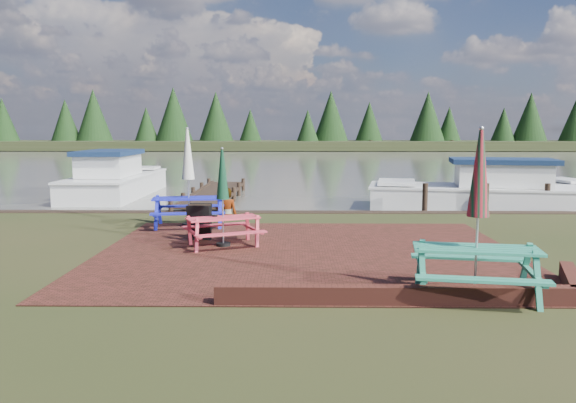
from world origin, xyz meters
The scene contains 13 objects.
ground centered at (0.00, 0.00, 0.00)m, with size 120.00×120.00×0.00m, color black.
paving centered at (0.00, 1.00, 0.01)m, with size 9.00×7.50×0.02m, color #351811.
brick_wall centered at (2.15, -2.42, 0.15)m, with size 6.21×1.79×0.30m.
water centered at (0.00, 37.00, 0.00)m, with size 120.00×60.00×0.02m, color #48463E.
far_treeline centered at (0.00, 66.00, 3.28)m, with size 120.00×10.00×8.10m.
picnic_table_teal centered at (2.58, -2.20, 0.94)m, with size 2.17×2.00×2.67m.
picnic_table_red centered at (-1.91, 1.65, 0.78)m, with size 2.05×1.95×2.23m.
picnic_table_blue centered at (-3.18, 4.23, 0.94)m, with size 2.16×1.98×2.68m.
chalkboard centered at (-2.57, 2.36, 0.45)m, with size 0.55×0.52×0.87m.
jetty centered at (-3.50, 11.28, 0.11)m, with size 1.76×9.08×1.00m.
boat_jetty centered at (-7.94, 12.77, 0.45)m, with size 2.62×7.55×2.19m.
boat_near centered at (6.30, 8.97, 0.40)m, with size 7.76×3.87×2.01m.
person centered at (-2.36, 5.95, 0.90)m, with size 0.65×0.43×1.79m, color gray.
Camera 1 is at (-0.27, -10.89, 2.66)m, focal length 35.00 mm.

